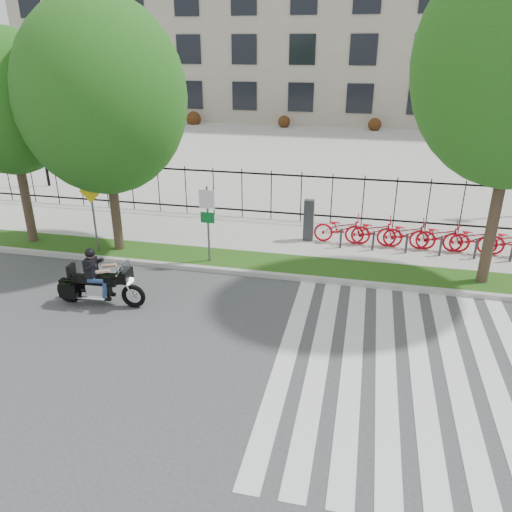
# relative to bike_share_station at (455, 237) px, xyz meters

# --- Properties ---
(ground) EXTENTS (120.00, 120.00, 0.00)m
(ground) POSITION_rel_bike_share_station_xyz_m (-6.76, -7.20, -0.67)
(ground) COLOR #3E3E41
(ground) RESTS_ON ground
(curb) EXTENTS (60.00, 0.20, 0.15)m
(curb) POSITION_rel_bike_share_station_xyz_m (-6.76, -3.10, -0.60)
(curb) COLOR #A6A49C
(curb) RESTS_ON ground
(grass_verge) EXTENTS (60.00, 1.50, 0.15)m
(grass_verge) POSITION_rel_bike_share_station_xyz_m (-6.76, -2.25, -0.60)
(grass_verge) COLOR #1D4812
(grass_verge) RESTS_ON ground
(sidewalk) EXTENTS (60.00, 3.50, 0.15)m
(sidewalk) POSITION_rel_bike_share_station_xyz_m (-6.76, 0.25, -0.60)
(sidewalk) COLOR #A09D95
(sidewalk) RESTS_ON ground
(plaza) EXTENTS (80.00, 34.00, 0.10)m
(plaza) POSITION_rel_bike_share_station_xyz_m (-6.76, 17.80, -0.62)
(plaza) COLOR #A09D95
(plaza) RESTS_ON ground
(crosswalk_stripes) EXTENTS (5.70, 8.00, 0.01)m
(crosswalk_stripes) POSITION_rel_bike_share_station_xyz_m (-1.93, -7.20, -0.67)
(crosswalk_stripes) COLOR silver
(crosswalk_stripes) RESTS_ON ground
(iron_fence) EXTENTS (30.00, 0.06, 2.00)m
(iron_fence) POSITION_rel_bike_share_station_xyz_m (-6.76, 2.00, 0.48)
(iron_fence) COLOR black
(iron_fence) RESTS_ON sidewalk
(office_building) EXTENTS (60.00, 21.90, 20.15)m
(office_building) POSITION_rel_bike_share_station_xyz_m (-6.76, 37.72, 9.29)
(office_building) COLOR gray
(office_building) RESTS_ON ground
(lamp_post_left) EXTENTS (1.06, 0.70, 4.25)m
(lamp_post_left) POSITION_rel_bike_share_station_xyz_m (-18.76, 4.80, 2.53)
(lamp_post_left) COLOR black
(lamp_post_left) RESTS_ON ground
(street_tree_0) EXTENTS (4.06, 4.06, 7.14)m
(street_tree_0) POSITION_rel_bike_share_station_xyz_m (-14.69, -2.25, 4.26)
(street_tree_0) COLOR #38271E
(street_tree_0) RESTS_ON grass_verge
(street_tree_1) EXTENTS (5.27, 5.27, 8.09)m
(street_tree_1) POSITION_rel_bike_share_station_xyz_m (-11.29, -2.25, 4.53)
(street_tree_1) COLOR #38271E
(street_tree_1) RESTS_ON grass_verge
(bike_share_station) EXTENTS (10.07, 0.89, 1.50)m
(bike_share_station) POSITION_rel_bike_share_station_xyz_m (0.00, 0.00, 0.00)
(bike_share_station) COLOR #2D2D33
(bike_share_station) RESTS_ON sidewalk
(sign_pole_regulatory) EXTENTS (0.50, 0.09, 2.50)m
(sign_pole_regulatory) POSITION_rel_bike_share_station_xyz_m (-7.90, -2.62, 1.07)
(sign_pole_regulatory) COLOR #59595B
(sign_pole_regulatory) RESTS_ON grass_verge
(sign_pole_warning) EXTENTS (0.78, 0.09, 2.49)m
(sign_pole_warning) POSITION_rel_bike_share_station_xyz_m (-11.92, -2.62, 1.07)
(sign_pole_warning) COLOR #59595B
(sign_pole_warning) RESTS_ON grass_verge
(motorcycle_rider) EXTENTS (2.60, 0.78, 2.01)m
(motorcycle_rider) POSITION_rel_bike_share_station_xyz_m (-10.03, -5.85, -0.01)
(motorcycle_rider) COLOR black
(motorcycle_rider) RESTS_ON ground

